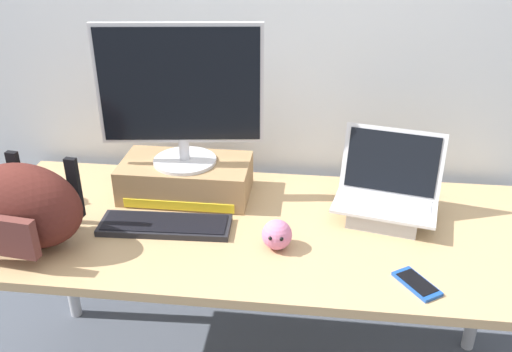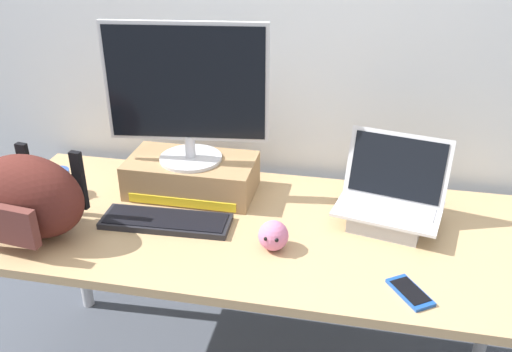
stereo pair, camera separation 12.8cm
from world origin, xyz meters
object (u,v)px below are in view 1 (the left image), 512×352
Objects in this scene: open_laptop at (386,202)px; coffee_mug at (51,190)px; toner_box_yellow at (186,178)px; desktop_monitor at (181,95)px; cell_phone at (417,284)px; messenger_backpack at (24,207)px; external_keyboard at (165,225)px; plush_toy at (277,235)px.

coffee_mug is (-1.14, -0.04, -0.01)m from open_laptop.
toner_box_yellow is at bearing 13.94° from coffee_mug.
open_laptop is (0.69, -0.07, -0.32)m from desktop_monitor.
toner_box_yellow is 3.00× the size of cell_phone.
toner_box_yellow is 0.55m from messenger_backpack.
open_laptop is at bearing -13.44° from desktop_monitor.
desktop_monitor is at bearing 13.80° from coffee_mug.
external_keyboard is 0.79m from cell_phone.
desktop_monitor is (0.00, -0.00, 0.31)m from toner_box_yellow.
toner_box_yellow is 1.23× the size of open_laptop.
toner_box_yellow is at bearing 83.06° from external_keyboard.
messenger_backpack is 3.21× the size of coffee_mug.
external_keyboard is 0.37m from plush_toy.
desktop_monitor is 3.63× the size of cell_phone.
coffee_mug is 1.24m from cell_phone.
plush_toy is (-0.40, 0.14, 0.04)m from cell_phone.
plush_toy is at bearing -12.83° from coffee_mug.
cell_phone is at bearing -17.30° from external_keyboard.
coffee_mug is at bearing -166.06° from open_laptop.
plush_toy reaches higher than cell_phone.
messenger_backpack is 4.23× the size of plush_toy.
toner_box_yellow is at bearing 92.69° from desktop_monitor.
desktop_monitor is 0.57m from coffee_mug.
toner_box_yellow reaches higher than external_keyboard.
cell_phone is (0.06, -0.36, -0.05)m from open_laptop.
desktop_monitor is at bearing 49.12° from messenger_backpack.
coffee_mug is at bearing 162.48° from external_keyboard.
external_keyboard is 2.84× the size of cell_phone.
external_keyboard is 1.09× the size of messenger_backpack.
external_keyboard is 0.45m from coffee_mug.
toner_box_yellow is 0.46m from plush_toy.
messenger_backpack is at bearing -162.77° from external_keyboard.
desktop_monitor is at bearing -79.93° from toner_box_yellow.
toner_box_yellow is 0.86m from cell_phone.
coffee_mug is at bearing -166.06° from toner_box_yellow.
open_laptop is 1.13m from messenger_backpack.
coffee_mug is (-0.05, 0.25, -0.09)m from messenger_backpack.
toner_box_yellow is 1.05× the size of external_keyboard.
plush_toy is (0.37, -0.07, 0.03)m from external_keyboard.
external_keyboard is at bearing -101.91° from desktop_monitor.
external_keyboard is (-0.71, -0.16, -0.05)m from open_laptop.
desktop_monitor is 4.47× the size of coffee_mug.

